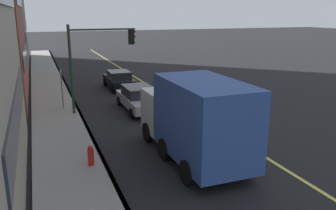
% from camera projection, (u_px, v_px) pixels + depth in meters
% --- Properties ---
extents(ground, '(200.00, 200.00, 0.00)m').
position_uv_depth(ground, '(198.00, 116.00, 20.28)').
color(ground, black).
extents(sidewalk_slab, '(80.00, 2.75, 0.15)m').
position_uv_depth(sidewalk_slab, '(61.00, 130.00, 17.57)').
color(sidewalk_slab, gray).
rests_on(sidewalk_slab, ground).
extents(curb_edge, '(80.00, 0.16, 0.15)m').
position_uv_depth(curb_edge, '(86.00, 127.00, 18.02)').
color(curb_edge, slate).
rests_on(curb_edge, ground).
extents(lane_stripe_center, '(80.00, 0.16, 0.01)m').
position_uv_depth(lane_stripe_center, '(198.00, 116.00, 20.28)').
color(lane_stripe_center, '#D8CC4C').
rests_on(lane_stripe_center, ground).
extents(car_silver, '(4.71, 1.98, 1.48)m').
position_uv_depth(car_silver, '(139.00, 98.00, 21.30)').
color(car_silver, '#A8AAB2').
rests_on(car_silver, ground).
extents(car_black, '(4.37, 1.92, 1.39)m').
position_uv_depth(car_black, '(119.00, 79.00, 27.45)').
color(car_black, black).
rests_on(car_black, ground).
extents(truck_blue, '(6.62, 2.63, 3.42)m').
position_uv_depth(truck_blue, '(196.00, 118.00, 13.82)').
color(truck_blue, silver).
rests_on(truck_blue, ground).
extents(traffic_light_mast, '(0.28, 3.93, 5.23)m').
position_uv_depth(traffic_light_mast, '(97.00, 53.00, 19.91)').
color(traffic_light_mast, '#1E3823').
rests_on(traffic_light_mast, ground).
extents(street_sign_post, '(0.60, 0.08, 2.64)m').
position_uv_depth(street_sign_post, '(62.00, 86.00, 20.87)').
color(street_sign_post, slate).
rests_on(street_sign_post, ground).
extents(fire_hydrant, '(0.24, 0.24, 0.94)m').
position_uv_depth(fire_hydrant, '(91.00, 157.00, 13.31)').
color(fire_hydrant, red).
rests_on(fire_hydrant, ground).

